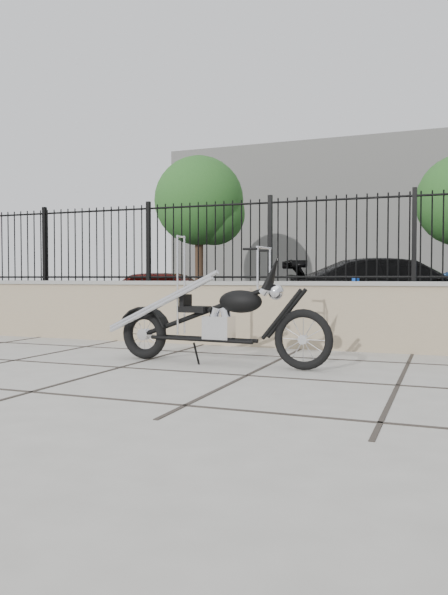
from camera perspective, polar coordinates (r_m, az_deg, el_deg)
name	(u,v)px	position (r m, az deg, el deg)	size (l,w,h in m)	color
ground_plane	(121,368)	(6.67, -10.14, -6.79)	(90.00, 90.00, 0.00)	#99968E
parking_lot	(331,310)	(18.47, 10.45, -1.18)	(30.00, 30.00, 0.00)	black
retaining_wall	(207,312)	(8.84, -1.70, -1.48)	(14.00, 0.36, 0.96)	gray
iron_fence	(207,241)	(8.84, -1.71, 5.53)	(14.00, 0.08, 1.20)	black
background_building	(381,222)	(32.45, 15.14, 7.21)	(22.00, 6.00, 8.00)	beige
chopper_motorcycle	(215,298)	(6.75, -0.92, -0.08)	(2.57, 0.45, 1.54)	black
car_red	(171,295)	(13.61, -5.23, 0.26)	(1.43, 3.54, 1.21)	#3E0A08
car_black	(399,291)	(13.13, 16.83, 0.60)	(2.00, 4.93, 1.43)	black
bollard_a	(124,306)	(11.42, -9.80, -0.87)	(0.11, 0.11, 0.90)	#0B57A7
bollard_b	(355,307)	(10.00, 12.79, -0.93)	(0.12, 0.12, 1.02)	#0B1EAE
tree_left	(199,197)	(24.33, -2.47, 9.87)	(3.68, 3.68, 6.21)	#382619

